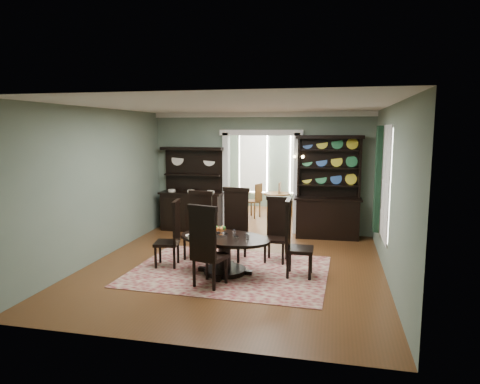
# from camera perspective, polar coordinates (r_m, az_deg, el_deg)

# --- Properties ---
(room) EXTENTS (5.51, 6.01, 3.01)m
(room) POSITION_cam_1_polar(r_m,az_deg,el_deg) (7.87, -0.85, 1.04)
(room) COLOR #562F16
(room) RESTS_ON ground
(parlor) EXTENTS (3.51, 3.50, 3.01)m
(parlor) POSITION_cam_1_polar(r_m,az_deg,el_deg) (13.25, 4.69, 3.71)
(parlor) COLOR #562F16
(parlor) RESTS_ON ground
(doorway_trim) EXTENTS (2.08, 0.25, 2.57)m
(doorway_trim) POSITION_cam_1_polar(r_m,az_deg,el_deg) (10.75, 2.82, 3.20)
(doorway_trim) COLOR silver
(doorway_trim) RESTS_ON floor
(right_window) EXTENTS (0.15, 1.47, 2.12)m
(right_window) POSITION_cam_1_polar(r_m,az_deg,el_deg) (8.58, 18.38, 1.37)
(right_window) COLOR white
(right_window) RESTS_ON wall_right
(wall_sconce) EXTENTS (0.27, 0.21, 0.21)m
(wall_sconce) POSITION_cam_1_polar(r_m,az_deg,el_deg) (10.46, 7.84, 4.48)
(wall_sconce) COLOR #CB7F36
(wall_sconce) RESTS_ON back_wall_right
(rug) EXTENTS (3.61, 2.76, 0.01)m
(rug) POSITION_cam_1_polar(r_m,az_deg,el_deg) (7.98, -1.42, -10.46)
(rug) COLOR maroon
(rug) RESTS_ON floor
(dining_table) EXTENTS (1.93, 1.93, 0.68)m
(dining_table) POSITION_cam_1_polar(r_m,az_deg,el_deg) (7.73, -2.03, -7.46)
(dining_table) COLOR black
(dining_table) RESTS_ON rug
(centerpiece) EXTENTS (1.20, 0.77, 0.20)m
(centerpiece) POSITION_cam_1_polar(r_m,az_deg,el_deg) (7.73, -2.51, -5.46)
(centerpiece) COLOR silver
(centerpiece) RESTS_ON dining_table
(chair_far_left) EXTENTS (0.55, 0.53, 1.35)m
(chair_far_left) POSITION_cam_1_polar(r_m,az_deg,el_deg) (8.68, -5.45, -4.13)
(chair_far_left) COLOR black
(chair_far_left) RESTS_ON rug
(chair_far_mid) EXTENTS (0.59, 0.56, 1.43)m
(chair_far_mid) POSITION_cam_1_polar(r_m,az_deg,el_deg) (8.59, -0.74, -3.94)
(chair_far_mid) COLOR black
(chair_far_mid) RESTS_ON rug
(chair_far_right) EXTENTS (0.50, 0.48, 1.27)m
(chair_far_right) POSITION_cam_1_polar(r_m,az_deg,el_deg) (8.47, 4.99, -4.72)
(chair_far_right) COLOR black
(chair_far_right) RESTS_ON rug
(chair_end_left) EXTENTS (0.51, 0.53, 1.27)m
(chair_end_left) POSITION_cam_1_polar(r_m,az_deg,el_deg) (8.17, -9.04, -5.29)
(chair_end_left) COLOR black
(chair_end_left) RESTS_ON rug
(chair_end_right) EXTENTS (0.48, 0.53, 1.37)m
(chair_end_right) POSITION_cam_1_polar(r_m,az_deg,el_deg) (7.60, 7.13, -5.87)
(chair_end_right) COLOR black
(chair_end_right) RESTS_ON rug
(chair_near) EXTENTS (0.63, 0.61, 1.39)m
(chair_near) POSITION_cam_1_polar(r_m,az_deg,el_deg) (6.99, -4.55, -7.00)
(chair_near) COLOR black
(chair_near) RESTS_ON rug
(sideboard) EXTENTS (1.63, 0.60, 2.14)m
(sideboard) POSITION_cam_1_polar(r_m,az_deg,el_deg) (11.05, -6.39, -1.26)
(sideboard) COLOR black
(sideboard) RESTS_ON floor
(welsh_dresser) EXTENTS (1.59, 0.63, 2.45)m
(welsh_dresser) POSITION_cam_1_polar(r_m,az_deg,el_deg) (10.42, 11.63, -1.17)
(welsh_dresser) COLOR black
(welsh_dresser) RESTS_ON floor
(parlor_table) EXTENTS (0.77, 0.77, 0.71)m
(parlor_table) POSITION_cam_1_polar(r_m,az_deg,el_deg) (12.74, 4.91, -1.24)
(parlor_table) COLOR #563818
(parlor_table) RESTS_ON parlor_floor
(parlor_chair_left) EXTENTS (0.48, 0.47, 1.02)m
(parlor_chair_left) POSITION_cam_1_polar(r_m,az_deg,el_deg) (12.55, 2.02, -1.00)
(parlor_chair_left) COLOR #563818
(parlor_chair_left) RESTS_ON parlor_floor
(parlor_chair_right) EXTENTS (0.43, 0.43, 1.03)m
(parlor_chair_right) POSITION_cam_1_polar(r_m,az_deg,el_deg) (12.68, 5.86, -0.90)
(parlor_chair_right) COLOR #563818
(parlor_chair_right) RESTS_ON parlor_floor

